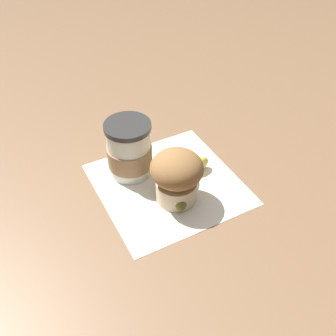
{
  "coord_description": "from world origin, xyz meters",
  "views": [
    {
      "loc": [
        -0.21,
        -0.52,
        0.54
      ],
      "look_at": [
        0.0,
        0.0,
        0.04
      ],
      "focal_mm": 42.0,
      "sensor_mm": 36.0,
      "label": 1
    }
  ],
  "objects": [
    {
      "name": "ground_plane",
      "position": [
        0.0,
        0.0,
        0.0
      ],
      "size": [
        3.0,
        3.0,
        0.0
      ],
      "primitive_type": "plane",
      "color": "brown"
    },
    {
      "name": "coffee_cup",
      "position": [
        -0.06,
        0.06,
        0.05
      ],
      "size": [
        0.09,
        0.09,
        0.12
      ],
      "color": "silver",
      "rests_on": "paper_napkin"
    },
    {
      "name": "muffin",
      "position": [
        0.0,
        -0.04,
        0.06
      ],
      "size": [
        0.1,
        0.1,
        0.11
      ],
      "color": "beige",
      "rests_on": "paper_napkin"
    },
    {
      "name": "paper_napkin",
      "position": [
        0.0,
        0.0,
        0.0
      ],
      "size": [
        0.29,
        0.29,
        0.0
      ],
      "primitive_type": "cube",
      "rotation": [
        0.0,
        0.0,
        0.1
      ],
      "color": "white",
      "rests_on": "ground_plane"
    },
    {
      "name": "banana",
      "position": [
        0.03,
        -0.02,
        0.02
      ],
      "size": [
        0.12,
        0.12,
        0.03
      ],
      "color": "#D6CC4C",
      "rests_on": "paper_napkin"
    }
  ]
}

